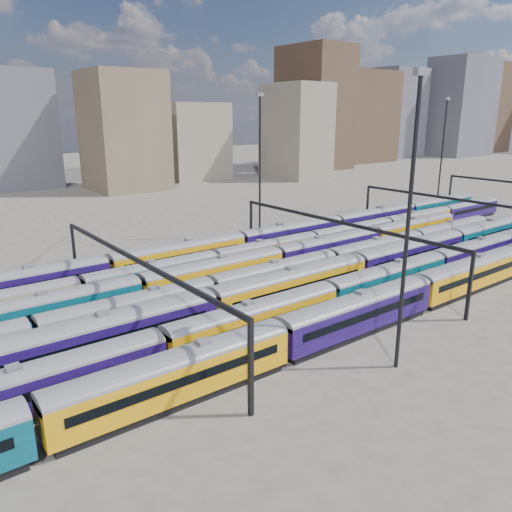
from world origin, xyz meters
TOP-DOWN VIEW (x-y plane):
  - ground at (0.00, 0.00)m, footprint 500.00×500.00m
  - rake_0 at (-2.38, -15.00)m, footprint 147.98×3.09m
  - rake_1 at (8.65, -10.00)m, footprint 102.45×3.00m
  - rake_2 at (-13.99, -5.00)m, footprint 135.12×3.29m
  - rake_3 at (-10.89, 0.00)m, footprint 117.30×2.86m
  - rake_4 at (-7.09, 5.00)m, footprint 103.62×3.04m
  - rake_5 at (5.51, 10.00)m, footprint 131.03×2.74m
  - rake_6 at (4.19, 15.00)m, footprint 128.59×3.14m
  - gantry_1 at (-20.00, 0.00)m, footprint 0.35×40.35m
  - gantry_2 at (10.00, 0.00)m, footprint 0.35×40.35m
  - gantry_3 at (40.00, 0.00)m, footprint 0.35×40.35m
  - mast_2 at (-5.00, -22.00)m, footprint 1.40×0.50m
  - mast_3 at (15.00, 24.00)m, footprint 1.40×0.50m
  - mast_5 at (65.00, 20.00)m, footprint 1.40×0.50m
  - skyline at (104.75, 105.73)m, footprint 399.22×60.48m

SIDE VIEW (x-z plane):
  - ground at x=0.00m, z-range 0.00..0.00m
  - rake_5 at x=5.51m, z-range 0.12..4.71m
  - rake_3 at x=-10.89m, z-range 0.12..4.93m
  - rake_1 at x=8.65m, z-range 0.13..5.18m
  - rake_4 at x=-7.09m, z-range 0.13..5.24m
  - rake_0 at x=-2.38m, z-range 0.13..5.34m
  - rake_6 at x=4.19m, z-range 0.13..5.42m
  - rake_2 at x=-13.99m, z-range 0.14..5.70m
  - gantry_1 at x=-20.00m, z-range 2.78..10.80m
  - gantry_2 at x=10.00m, z-range 2.78..10.80m
  - gantry_3 at x=40.00m, z-range 2.78..10.80m
  - mast_2 at x=-5.00m, z-range 1.17..26.77m
  - mast_3 at x=15.00m, z-range 1.17..26.77m
  - mast_5 at x=65.00m, z-range 1.17..26.77m
  - skyline at x=104.75m, z-range -4.18..45.85m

